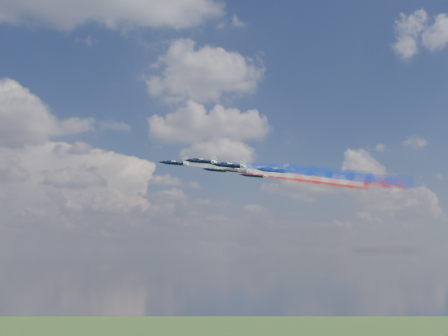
{
  "coord_description": "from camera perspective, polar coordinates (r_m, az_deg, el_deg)",
  "views": [
    {
      "loc": [
        -8.9,
        -155.98,
        124.08
      ],
      "look_at": [
        22.36,
        17.66,
        152.3
      ],
      "focal_mm": 41.72,
      "sensor_mm": 36.0,
      "label": 1
    }
  ],
  "objects": [
    {
      "name": "trail_outer_left",
      "position": [
        154.68,
        9.1,
        -0.42
      ],
      "size": [
        35.31,
        18.27,
        8.36
      ],
      "primitive_type": null,
      "rotation": [
        0.12,
        -0.06,
        1.16
      ],
      "color": "blue"
    },
    {
      "name": "jet_rear_left",
      "position": [
        165.34,
        5.5,
        -0.26
      ],
      "size": [
        14.64,
        13.42,
        5.02
      ],
      "primitive_type": null,
      "rotation": [
        0.12,
        -0.06,
        1.16
      ],
      "color": "black"
    },
    {
      "name": "trail_rear_left",
      "position": [
        163.62,
        13.63,
        -0.91
      ],
      "size": [
        35.31,
        18.27,
        8.36
      ],
      "primitive_type": null,
      "rotation": [
        0.12,
        -0.06,
        1.16
      ],
      "color": "blue"
    },
    {
      "name": "jet_outer_right",
      "position": [
        197.81,
        3.39,
        -0.84
      ],
      "size": [
        14.64,
        13.42,
        5.02
      ],
      "primitive_type": null,
      "rotation": [
        0.12,
        -0.06,
        1.16
      ],
      "color": "black"
    },
    {
      "name": "jet_outer_left",
      "position": [
        158.33,
        0.63,
        0.26
      ],
      "size": [
        14.64,
        13.42,
        5.02
      ],
      "primitive_type": null,
      "rotation": [
        0.12,
        -0.06,
        1.16
      ],
      "color": "black"
    },
    {
      "name": "jet_inner_right",
      "position": [
        190.85,
        -0.7,
        -0.22
      ],
      "size": [
        14.64,
        13.42,
        5.02
      ],
      "primitive_type": null,
      "rotation": [
        0.12,
        -0.06,
        1.16
      ],
      "color": "black"
    },
    {
      "name": "jet_inner_left",
      "position": [
        168.93,
        -2.48,
        0.74
      ],
      "size": [
        14.64,
        13.42,
        5.02
      ],
      "primitive_type": null,
      "rotation": [
        0.12,
        -0.06,
        1.16
      ],
      "color": "black"
    },
    {
      "name": "trail_lead",
      "position": [
        176.43,
        1.78,
        -0.06
      ],
      "size": [
        35.31,
        18.27,
        8.36
      ],
      "primitive_type": null,
      "rotation": [
        0.12,
        -0.06,
        1.16
      ],
      "color": "white"
    },
    {
      "name": "trail_inner_right",
      "position": [
        186.38,
        6.28,
        -0.8
      ],
      "size": [
        35.31,
        18.27,
        8.36
      ],
      "primitive_type": null,
      "rotation": [
        0.12,
        -0.06,
        1.16
      ],
      "color": "red"
    },
    {
      "name": "trail_inner_left",
      "position": [
        163.9,
        5.39,
        0.11
      ],
      "size": [
        35.31,
        18.27,
        8.36
      ],
      "primitive_type": null,
      "rotation": [
        0.12,
        -0.06,
        1.16
      ],
      "color": "blue"
    },
    {
      "name": "trail_outer_right",
      "position": [
        194.97,
        10.17,
        -1.4
      ],
      "size": [
        35.31,
        18.27,
        8.36
      ],
      "primitive_type": null,
      "rotation": [
        0.12,
        -0.06,
        1.16
      ],
      "color": "red"
    },
    {
      "name": "jet_lead",
      "position": [
        182.76,
        -5.41,
        0.53
      ],
      "size": [
        14.64,
        13.42,
        5.02
      ],
      "primitive_type": null,
      "rotation": [
        0.12,
        -0.06,
        1.16
      ],
      "color": "black"
    },
    {
      "name": "trail_center_third",
      "position": [
        173.23,
        9.02,
        -0.9
      ],
      "size": [
        35.31,
        18.27,
        8.36
      ],
      "primitive_type": null,
      "rotation": [
        0.12,
        -0.06,
        1.16
      ],
      "color": "white"
    },
    {
      "name": "trail_rear_right",
      "position": [
        185.36,
        13.56,
        -1.22
      ],
      "size": [
        35.31,
        18.27,
        8.36
      ],
      "primitive_type": null,
      "rotation": [
        0.12,
        -0.06,
        1.16
      ],
      "color": "red"
    },
    {
      "name": "jet_rear_right",
      "position": [
        186.91,
        6.37,
        -0.64
      ],
      "size": [
        14.64,
        13.42,
        5.02
      ],
      "primitive_type": null,
      "rotation": [
        0.12,
        -0.06,
        1.16
      ],
      "color": "black"
    },
    {
      "name": "jet_center_third",
      "position": [
        176.72,
        1.44,
        -0.28
      ],
      "size": [
        14.64,
        13.42,
        5.02
      ],
      "primitive_type": null,
      "rotation": [
        0.12,
        -0.06,
        1.16
      ],
      "color": "black"
    }
  ]
}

